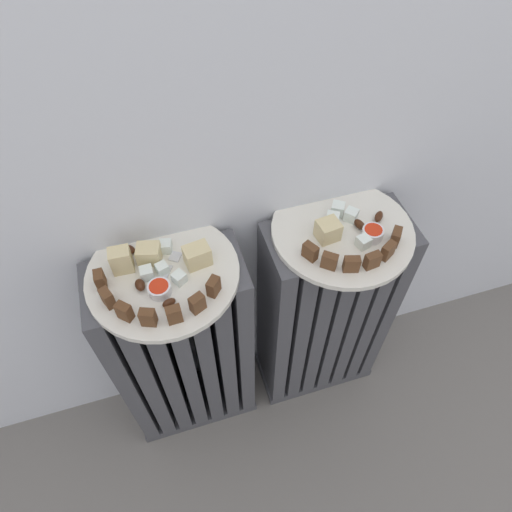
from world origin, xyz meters
TOP-DOWN VIEW (x-y plane):
  - ground_plane at (0.00, 0.00)m, footprint 6.00×6.00m
  - radiator_left at (-0.18, 0.28)m, footprint 0.32×0.15m
  - radiator_right at (0.18, 0.28)m, footprint 0.32×0.15m
  - plate_left at (-0.18, 0.28)m, footprint 0.29×0.29m
  - plate_right at (0.18, 0.28)m, footprint 0.29×0.29m
  - dark_cake_slice_left_0 at (-0.29, 0.28)m, footprint 0.02×0.03m
  - dark_cake_slice_left_1 at (-0.28, 0.24)m, footprint 0.03×0.03m
  - dark_cake_slice_left_2 at (-0.26, 0.20)m, footprint 0.03×0.03m
  - dark_cake_slice_left_3 at (-0.22, 0.18)m, footprint 0.03×0.02m
  - dark_cake_slice_left_4 at (-0.18, 0.17)m, footprint 0.03×0.02m
  - dark_cake_slice_left_5 at (-0.14, 0.18)m, footprint 0.03×0.03m
  - dark_cake_slice_left_6 at (-0.10, 0.21)m, footprint 0.03×0.03m
  - marble_cake_slice_left_0 at (-0.25, 0.31)m, footprint 0.04×0.03m
  - marble_cake_slice_left_1 at (-0.20, 0.31)m, footprint 0.05×0.04m
  - marble_cake_slice_left_2 at (-0.11, 0.28)m, footprint 0.05×0.04m
  - turkish_delight_left_0 at (-0.21, 0.28)m, footprint 0.02×0.02m
  - turkish_delight_left_1 at (-0.15, 0.25)m, footprint 0.03×0.03m
  - turkish_delight_left_2 at (-0.18, 0.28)m, footprint 0.03×0.03m
  - turkish_delight_left_3 at (-0.17, 0.33)m, footprint 0.03×0.03m
  - medjool_date_left_0 at (-0.22, 0.26)m, footprint 0.02×0.03m
  - medjool_date_left_1 at (-0.23, 0.35)m, footprint 0.03×0.03m
  - medjool_date_left_2 at (-0.18, 0.20)m, footprint 0.03×0.02m
  - jam_bowl_left at (-0.19, 0.24)m, footprint 0.04×0.04m
  - dark_cake_slice_right_0 at (0.09, 0.23)m, footprint 0.03×0.03m
  - dark_cake_slice_right_1 at (0.12, 0.20)m, footprint 0.03×0.03m
  - dark_cake_slice_right_2 at (0.15, 0.18)m, footprint 0.03×0.02m
  - dark_cake_slice_right_3 at (0.19, 0.18)m, footprint 0.03×0.02m
  - dark_cake_slice_right_4 at (0.23, 0.19)m, footprint 0.03×0.03m
  - dark_cake_slice_right_5 at (0.26, 0.22)m, footprint 0.03×0.03m
  - marble_cake_slice_right_0 at (0.14, 0.27)m, footprint 0.05×0.04m
  - turkish_delight_right_0 at (0.19, 0.32)m, footprint 0.03×0.03m
  - turkish_delight_right_1 at (0.20, 0.23)m, footprint 0.03×0.03m
  - turkish_delight_right_2 at (0.21, 0.30)m, footprint 0.03×0.03m
  - turkish_delight_right_3 at (0.17, 0.30)m, footprint 0.03×0.03m
  - medjool_date_right_0 at (0.21, 0.27)m, footprint 0.02×0.03m
  - medjool_date_right_1 at (0.26, 0.28)m, footprint 0.03×0.03m
  - jam_bowl_right at (0.23, 0.24)m, footprint 0.04×0.04m
  - fork at (-0.17, 0.28)m, footprint 0.06×0.09m

SIDE VIEW (x-z plane):
  - ground_plane at x=0.00m, z-range 0.00..0.00m
  - radiator_left at x=-0.18m, z-range 0.00..0.63m
  - radiator_right at x=0.18m, z-range 0.00..0.63m
  - plate_left at x=-0.18m, z-range 0.63..0.64m
  - plate_right at x=0.18m, z-range 0.63..0.64m
  - fork at x=-0.17m, z-range 0.64..0.65m
  - medjool_date_left_2 at x=-0.18m, z-range 0.64..0.66m
  - medjool_date_left_1 at x=-0.23m, z-range 0.64..0.66m
  - medjool_date_right_1 at x=0.26m, z-range 0.64..0.66m
  - medjool_date_right_0 at x=0.21m, z-range 0.64..0.66m
  - medjool_date_left_0 at x=-0.22m, z-range 0.64..0.66m
  - turkish_delight_left_2 at x=-0.18m, z-range 0.64..0.66m
  - turkish_delight_left_1 at x=-0.15m, z-range 0.64..0.66m
  - jam_bowl_left at x=-0.19m, z-range 0.64..0.66m
  - turkish_delight_left_3 at x=-0.17m, z-range 0.64..0.67m
  - turkish_delight_left_0 at x=-0.21m, z-range 0.64..0.67m
  - turkish_delight_right_1 at x=0.20m, z-range 0.64..0.67m
  - turkish_delight_right_2 at x=0.21m, z-range 0.64..0.67m
  - turkish_delight_right_3 at x=0.17m, z-range 0.64..0.67m
  - turkish_delight_right_0 at x=0.19m, z-range 0.64..0.67m
  - jam_bowl_right at x=0.23m, z-range 0.64..0.67m
  - dark_cake_slice_right_0 at x=0.09m, z-range 0.64..0.68m
  - dark_cake_slice_right_1 at x=0.12m, z-range 0.64..0.68m
  - dark_cake_slice_right_2 at x=0.15m, z-range 0.64..0.68m
  - dark_cake_slice_right_3 at x=0.19m, z-range 0.64..0.68m
  - dark_cake_slice_right_4 at x=0.23m, z-range 0.64..0.68m
  - dark_cake_slice_right_5 at x=0.26m, z-range 0.64..0.68m
  - dark_cake_slice_left_0 at x=-0.29m, z-range 0.64..0.68m
  - dark_cake_slice_left_1 at x=-0.28m, z-range 0.64..0.68m
  - dark_cake_slice_left_2 at x=-0.26m, z-range 0.64..0.68m
  - dark_cake_slice_left_3 at x=-0.22m, z-range 0.64..0.68m
  - dark_cake_slice_left_4 at x=-0.18m, z-range 0.64..0.68m
  - dark_cake_slice_left_5 at x=-0.14m, z-range 0.64..0.68m
  - dark_cake_slice_left_6 at x=-0.10m, z-range 0.64..0.68m
  - marble_cake_slice_left_1 at x=-0.20m, z-range 0.64..0.68m
  - marble_cake_slice_right_0 at x=0.14m, z-range 0.64..0.68m
  - marble_cake_slice_left_2 at x=-0.11m, z-range 0.64..0.69m
  - marble_cake_slice_left_0 at x=-0.25m, z-range 0.64..0.69m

